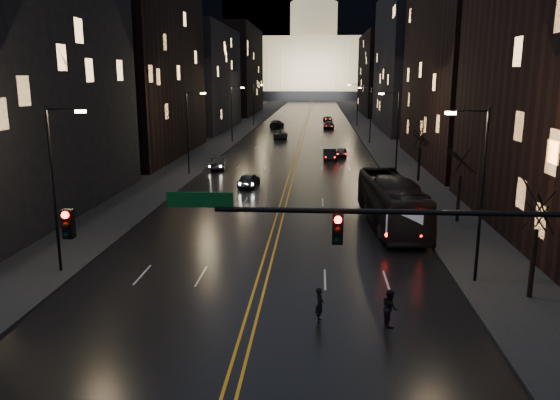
% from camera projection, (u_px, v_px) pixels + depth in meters
% --- Properties ---
extents(ground, '(900.00, 900.00, 0.00)m').
position_uv_depth(ground, '(234.00, 380.00, 19.15)').
color(ground, black).
rests_on(ground, ground).
extents(road, '(20.00, 320.00, 0.02)m').
position_uv_depth(road, '(308.00, 116.00, 145.62)').
color(road, black).
rests_on(road, ground).
extents(sidewalk_left, '(8.00, 320.00, 0.16)m').
position_uv_depth(sidewalk_left, '(256.00, 116.00, 146.55)').
color(sidewalk_left, black).
rests_on(sidewalk_left, ground).
extents(sidewalk_right, '(8.00, 320.00, 0.16)m').
position_uv_depth(sidewalk_right, '(361.00, 116.00, 144.65)').
color(sidewalk_right, black).
rests_on(sidewalk_right, ground).
extents(center_line, '(0.62, 320.00, 0.01)m').
position_uv_depth(center_line, '(308.00, 116.00, 145.62)').
color(center_line, orange).
rests_on(center_line, road).
extents(building_left_mid, '(12.00, 30.00, 28.00)m').
position_uv_depth(building_left_mid, '(134.00, 48.00, 70.01)').
color(building_left_mid, black).
rests_on(building_left_mid, ground).
extents(building_left_far, '(12.00, 34.00, 20.00)m').
position_uv_depth(building_left_far, '(198.00, 79.00, 107.87)').
color(building_left_far, black).
rests_on(building_left_far, ground).
extents(building_left_dist, '(12.00, 40.00, 24.00)m').
position_uv_depth(building_left_dist, '(235.00, 71.00, 154.12)').
color(building_left_dist, black).
rests_on(building_left_dist, ground).
extents(building_right_mid, '(12.00, 34.00, 26.00)m').
position_uv_depth(building_right_mid, '(414.00, 63.00, 104.35)').
color(building_right_mid, black).
rests_on(building_right_mid, ground).
extents(building_right_dist, '(12.00, 40.00, 22.00)m').
position_uv_depth(building_right_dist, '(384.00, 74.00, 151.49)').
color(building_right_dist, black).
rests_on(building_right_dist, ground).
extents(capitol, '(90.00, 50.00, 58.50)m').
position_uv_depth(capitol, '(313.00, 62.00, 258.57)').
color(capitol, black).
rests_on(capitol, ground).
extents(traffic_signal, '(17.29, 0.45, 7.00)m').
position_uv_depth(traffic_signal, '(412.00, 245.00, 17.62)').
color(traffic_signal, black).
rests_on(traffic_signal, ground).
extents(streetlamp_right_near, '(2.13, 0.25, 9.00)m').
position_uv_depth(streetlamp_right_near, '(479.00, 187.00, 27.02)').
color(streetlamp_right_near, black).
rests_on(streetlamp_right_near, ground).
extents(streetlamp_left_near, '(2.13, 0.25, 9.00)m').
position_uv_depth(streetlamp_left_near, '(56.00, 181.00, 28.49)').
color(streetlamp_left_near, black).
rests_on(streetlamp_left_near, ground).
extents(streetlamp_right_mid, '(2.13, 0.25, 9.00)m').
position_uv_depth(streetlamp_right_mid, '(396.00, 130.00, 56.21)').
color(streetlamp_right_mid, black).
rests_on(streetlamp_right_mid, ground).
extents(streetlamp_left_mid, '(2.13, 0.25, 9.00)m').
position_uv_depth(streetlamp_left_mid, '(189.00, 128.00, 57.68)').
color(streetlamp_left_mid, black).
rests_on(streetlamp_left_mid, ground).
extents(streetlamp_right_far, '(2.13, 0.25, 9.00)m').
position_uv_depth(streetlamp_right_far, '(369.00, 111.00, 85.39)').
color(streetlamp_right_far, black).
rests_on(streetlamp_right_far, ground).
extents(streetlamp_left_far, '(2.13, 0.25, 9.00)m').
position_uv_depth(streetlamp_left_far, '(233.00, 111.00, 86.86)').
color(streetlamp_left_far, black).
rests_on(streetlamp_left_far, ground).
extents(streetlamp_right_dist, '(2.13, 0.25, 9.00)m').
position_uv_depth(streetlamp_right_dist, '(357.00, 102.00, 114.58)').
color(streetlamp_right_dist, black).
rests_on(streetlamp_right_dist, ground).
extents(streetlamp_left_dist, '(2.13, 0.25, 9.00)m').
position_uv_depth(streetlamp_left_dist, '(254.00, 102.00, 116.05)').
color(streetlamp_left_dist, black).
rests_on(streetlamp_left_dist, ground).
extents(tree_right_near, '(2.40, 2.40, 6.65)m').
position_uv_depth(tree_right_near, '(539.00, 208.00, 25.05)').
color(tree_right_near, black).
rests_on(tree_right_near, ground).
extents(tree_right_mid, '(2.40, 2.40, 6.65)m').
position_uv_depth(tree_right_mid, '(461.00, 162.00, 38.67)').
color(tree_right_mid, black).
rests_on(tree_right_mid, ground).
extents(tree_right_far, '(2.40, 2.40, 6.65)m').
position_uv_depth(tree_right_far, '(420.00, 137.00, 54.24)').
color(tree_right_far, black).
rests_on(tree_right_far, ground).
extents(bus, '(3.86, 12.66, 3.48)m').
position_uv_depth(bus, '(391.00, 202.00, 38.51)').
color(bus, black).
rests_on(bus, ground).
extents(oncoming_car_a, '(2.04, 4.23, 1.39)m').
position_uv_depth(oncoming_car_a, '(249.00, 180.00, 52.50)').
color(oncoming_car_a, black).
rests_on(oncoming_car_a, ground).
extents(oncoming_car_b, '(1.96, 4.56, 1.46)m').
position_uv_depth(oncoming_car_b, '(219.00, 163.00, 62.40)').
color(oncoming_car_b, black).
rests_on(oncoming_car_b, ground).
extents(oncoming_car_c, '(2.41, 5.01, 1.38)m').
position_uv_depth(oncoming_car_c, '(281.00, 135.00, 93.56)').
color(oncoming_car_c, black).
rests_on(oncoming_car_c, ground).
extents(oncoming_car_d, '(2.98, 5.79, 1.61)m').
position_uv_depth(oncoming_car_d, '(277.00, 124.00, 113.40)').
color(oncoming_car_d, black).
rests_on(oncoming_car_d, ground).
extents(receding_car_a, '(1.72, 4.51, 1.47)m').
position_uv_depth(receding_car_a, '(330.00, 155.00, 68.96)').
color(receding_car_a, black).
rests_on(receding_car_a, ground).
extents(receding_car_b, '(1.84, 3.85, 1.27)m').
position_uv_depth(receding_car_b, '(341.00, 153.00, 71.60)').
color(receding_car_b, black).
rests_on(receding_car_b, ground).
extents(receding_car_c, '(2.44, 5.22, 1.47)m').
position_uv_depth(receding_car_c, '(329.00, 126.00, 110.09)').
color(receding_car_c, black).
rests_on(receding_car_c, ground).
extents(receding_car_d, '(2.16, 4.58, 1.26)m').
position_uv_depth(receding_car_d, '(328.00, 119.00, 128.78)').
color(receding_car_d, black).
rests_on(receding_car_d, ground).
extents(pedestrian_a, '(0.38, 0.57, 1.54)m').
position_uv_depth(pedestrian_a, '(320.00, 304.00, 23.64)').
color(pedestrian_a, black).
rests_on(pedestrian_a, ground).
extents(pedestrian_b, '(0.55, 0.85, 1.63)m').
position_uv_depth(pedestrian_b, '(390.00, 308.00, 23.22)').
color(pedestrian_b, black).
rests_on(pedestrian_b, ground).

